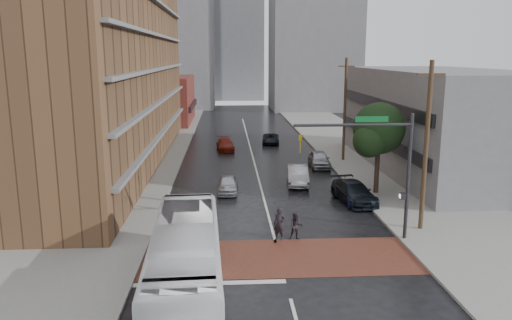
{
  "coord_description": "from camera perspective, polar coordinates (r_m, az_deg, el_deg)",
  "views": [
    {
      "loc": [
        -2.66,
        -23.56,
        10.27
      ],
      "look_at": [
        -0.74,
        8.4,
        3.5
      ],
      "focal_mm": 35.0,
      "sensor_mm": 36.0,
      "label": 1
    }
  ],
  "objects": [
    {
      "name": "distant_tower_center",
      "position": [
        118.6,
        -2.2,
        12.77
      ],
      "size": [
        12.0,
        10.0,
        24.0
      ],
      "primitive_type": "cube",
      "color": "slate",
      "rests_on": "ground"
    },
    {
      "name": "transit_bus",
      "position": [
        21.61,
        -8.04,
        -11.62
      ],
      "size": [
        3.34,
        12.14,
        3.35
      ],
      "primitive_type": "imported",
      "rotation": [
        0.0,
        0.0,
        0.04
      ],
      "color": "white",
      "rests_on": "ground"
    },
    {
      "name": "crosswalk",
      "position": [
        26.29,
        2.7,
        -11.04
      ],
      "size": [
        14.0,
        5.0,
        0.02
      ],
      "primitive_type": "cube",
      "color": "brown",
      "rests_on": "ground"
    },
    {
      "name": "car_parked_mid",
      "position": [
        36.02,
        11.12,
        -3.64
      ],
      "size": [
        2.8,
        5.33,
        1.47
      ],
      "primitive_type": "imported",
      "rotation": [
        0.0,
        0.0,
        0.15
      ],
      "color": "black",
      "rests_on": "ground"
    },
    {
      "name": "car_parked_far",
      "position": [
        46.82,
        7.22,
        0.11
      ],
      "size": [
        1.96,
        4.48,
        1.5
      ],
      "primitive_type": "imported",
      "rotation": [
        0.0,
        0.0,
        -0.04
      ],
      "color": "#9C9DA3",
      "rests_on": "ground"
    },
    {
      "name": "utility_pole_far",
      "position": [
        49.19,
        10.11,
        5.77
      ],
      "size": [
        1.6,
        0.26,
        10.0
      ],
      "color": "#473321",
      "rests_on": "ground"
    },
    {
      "name": "pedestrian_b",
      "position": [
        28.46,
        4.58,
        -7.56
      ],
      "size": [
        0.82,
        0.67,
        1.57
      ],
      "primitive_type": "imported",
      "rotation": [
        0.0,
        0.0,
        -0.1
      ],
      "color": "#252026",
      "rests_on": "ground"
    },
    {
      "name": "car_travel_c",
      "position": [
        54.78,
        -3.53,
        1.78
      ],
      "size": [
        2.15,
        4.46,
        1.25
      ],
      "primitive_type": "imported",
      "rotation": [
        0.0,
        0.0,
        0.09
      ],
      "color": "maroon",
      "rests_on": "ground"
    },
    {
      "name": "distant_tower_east",
      "position": [
        97.31,
        6.71,
        16.42
      ],
      "size": [
        16.0,
        14.0,
        36.0
      ],
      "primitive_type": "cube",
      "color": "slate",
      "rests_on": "ground"
    },
    {
      "name": "car_travel_b",
      "position": [
        40.31,
        4.78,
        -1.74
      ],
      "size": [
        2.01,
        4.77,
        1.53
      ],
      "primitive_type": "imported",
      "rotation": [
        0.0,
        0.0,
        -0.09
      ],
      "color": "#A3A5AA",
      "rests_on": "ground"
    },
    {
      "name": "distant_tower_west",
      "position": [
        102.35,
        -10.14,
        14.97
      ],
      "size": [
        18.0,
        16.0,
        32.0
      ],
      "primitive_type": "cube",
      "color": "slate",
      "rests_on": "ground"
    },
    {
      "name": "building_east",
      "position": [
        47.94,
        20.22,
        4.29
      ],
      "size": [
        11.0,
        26.0,
        9.0
      ],
      "primitive_type": "cube",
      "color": "slate",
      "rests_on": "ground"
    },
    {
      "name": "utility_pole_near",
      "position": [
        30.29,
        18.87,
        1.54
      ],
      "size": [
        1.6,
        0.26,
        10.0
      ],
      "color": "#473321",
      "rests_on": "ground"
    },
    {
      "name": "ground",
      "position": [
        25.84,
        2.82,
        -11.49
      ],
      "size": [
        160.0,
        160.0,
        0.0
      ],
      "primitive_type": "plane",
      "color": "black",
      "rests_on": "ground"
    },
    {
      "name": "pedestrian_a",
      "position": [
        28.31,
        2.7,
        -7.34
      ],
      "size": [
        0.8,
        0.67,
        1.86
      ],
      "primitive_type": "imported",
      "rotation": [
        0.0,
        0.0,
        -0.38
      ],
      "color": "black",
      "rests_on": "ground"
    },
    {
      "name": "sidewalk_east",
      "position": [
        51.6,
        12.57,
        0.26
      ],
      "size": [
        9.0,
        90.0,
        0.15
      ],
      "primitive_type": "cube",
      "color": "gray",
      "rests_on": "ground"
    },
    {
      "name": "suv_travel",
      "position": [
        58.83,
        1.7,
        2.46
      ],
      "size": [
        2.31,
        4.36,
        1.17
      ],
      "primitive_type": "imported",
      "rotation": [
        0.0,
        0.0,
        -0.09
      ],
      "color": "black",
      "rests_on": "ground"
    },
    {
      "name": "car_parked_near",
      "position": [
        36.05,
        11.12,
        -3.82
      ],
      "size": [
        1.62,
        3.85,
        1.24
      ],
      "primitive_type": "imported",
      "rotation": [
        0.0,
        0.0,
        -0.08
      ],
      "color": "#15184A",
      "rests_on": "ground"
    },
    {
      "name": "sidewalk_west",
      "position": [
        50.4,
        -13.46,
        -0.06
      ],
      "size": [
        9.0,
        90.0,
        0.15
      ],
      "primitive_type": "cube",
      "color": "gray",
      "rests_on": "ground"
    },
    {
      "name": "storefront_west",
      "position": [
        78.41,
        -10.33,
        6.8
      ],
      "size": [
        8.0,
        16.0,
        7.0
      ],
      "primitive_type": "cube",
      "color": "maroon",
      "rests_on": "ground"
    },
    {
      "name": "apartment_block",
      "position": [
        49.04,
        -17.47,
        15.78
      ],
      "size": [
        10.0,
        44.0,
        28.0
      ],
      "primitive_type": "cube",
      "color": "brown",
      "rests_on": "ground"
    },
    {
      "name": "car_travel_a",
      "position": [
        37.9,
        -3.27,
        -2.79
      ],
      "size": [
        1.66,
        3.84,
        1.29
      ],
      "primitive_type": "imported",
      "rotation": [
        0.0,
        0.0,
        -0.04
      ],
      "color": "#B0B5B9",
      "rests_on": "ground"
    },
    {
      "name": "street_tree",
      "position": [
        37.72,
        13.87,
        3.15
      ],
      "size": [
        4.2,
        4.1,
        6.9
      ],
      "color": "#332319",
      "rests_on": "ground"
    },
    {
      "name": "signal_mast",
      "position": [
        27.97,
        14.35,
        0.14
      ],
      "size": [
        6.5,
        0.3,
        7.2
      ],
      "color": "#2D2D33",
      "rests_on": "ground"
    }
  ]
}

